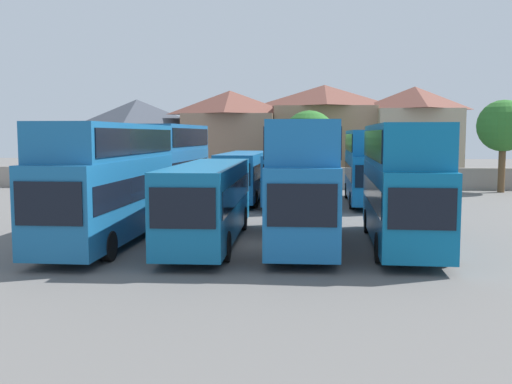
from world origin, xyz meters
TOP-DOWN VIEW (x-y plane):
  - ground at (0.00, 18.00)m, footprint 140.00×140.00m
  - depot_boundary_wall at (0.00, 25.44)m, footprint 56.00×0.50m
  - bus_1 at (-5.95, 0.14)m, footprint 2.95×11.58m
  - bus_2 at (-1.80, 0.22)m, footprint 2.57×11.43m
  - bus_3 at (2.07, 0.31)m, footprint 2.73×10.86m
  - bus_4 at (6.12, 0.11)m, footprint 3.01×10.65m
  - bus_5 at (-6.45, 15.70)m, footprint 3.22×10.70m
  - bus_6 at (-1.70, 15.73)m, footprint 2.92×10.66m
  - bus_7 at (1.47, 15.09)m, footprint 3.31×11.32m
  - bus_8 at (6.59, 15.15)m, footprint 2.99×10.36m
  - house_terrace_left at (-14.13, 34.79)m, footprint 8.78×6.94m
  - house_terrace_centre at (-4.56, 33.46)m, footprint 8.97×7.31m
  - house_terrace_right at (4.64, 34.89)m, footprint 10.22×7.53m
  - house_terrace_far_right at (13.24, 33.96)m, footprint 8.01×8.25m
  - tree_left_of_lot at (18.05, 23.44)m, footprint 4.04×4.04m
  - tree_behind_wall at (3.02, 27.94)m, footprint 4.75×4.75m

SIDE VIEW (x-z plane):
  - ground at x=0.00m, z-range 0.00..0.00m
  - depot_boundary_wall at x=0.00m, z-range 0.00..1.80m
  - bus_7 at x=1.47m, z-range 0.24..3.56m
  - bus_6 at x=-1.70m, z-range 0.24..3.57m
  - bus_2 at x=-1.80m, z-range 0.24..3.57m
  - bus_8 at x=6.59m, z-range 0.31..5.13m
  - bus_4 at x=6.12m, z-range 0.31..5.27m
  - bus_1 at x=-5.95m, z-range 0.32..5.32m
  - bus_3 at x=2.07m, z-range 0.32..5.38m
  - bus_5 at x=-6.45m, z-range 0.32..5.53m
  - house_terrace_left at x=-14.13m, z-range 0.09..8.15m
  - tree_behind_wall at x=3.02m, z-range 0.94..7.60m
  - house_terrace_centre at x=-4.56m, z-range 0.08..8.89m
  - house_terrace_far_right at x=13.24m, z-range 0.08..9.22m
  - house_terrace_right at x=4.64m, z-range 0.08..9.50m
  - tree_left_of_lot at x=18.05m, z-range 1.56..8.82m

